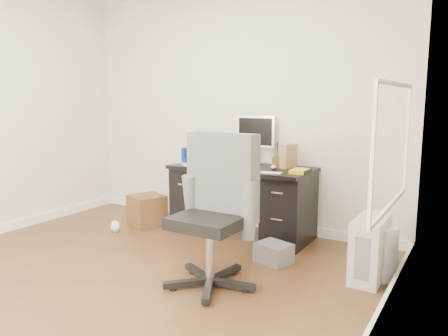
{
  "coord_description": "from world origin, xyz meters",
  "views": [
    {
      "loc": [
        2.48,
        -2.39,
        1.45
      ],
      "look_at": [
        0.35,
        1.2,
        0.8
      ],
      "focal_mm": 35.0,
      "sensor_mm": 36.0,
      "label": 1
    }
  ],
  "objects_px": {
    "lcd_monitor": "(256,139)",
    "pc_tower": "(370,249)",
    "desk": "(242,198)",
    "wicker_basket": "(147,210)",
    "keyboard": "(223,165)",
    "office_chair": "(210,212)"
  },
  "relations": [
    {
      "from": "lcd_monitor",
      "to": "pc_tower",
      "type": "relative_size",
      "value": 1.05
    },
    {
      "from": "pc_tower",
      "to": "desk",
      "type": "bearing_deg",
      "value": 160.68
    },
    {
      "from": "desk",
      "to": "wicker_basket",
      "type": "distance_m",
      "value": 1.16
    },
    {
      "from": "pc_tower",
      "to": "wicker_basket",
      "type": "xyz_separation_m",
      "value": [
        -2.57,
        0.26,
        -0.08
      ]
    },
    {
      "from": "lcd_monitor",
      "to": "keyboard",
      "type": "distance_m",
      "value": 0.48
    },
    {
      "from": "lcd_monitor",
      "to": "keyboard",
      "type": "relative_size",
      "value": 1.2
    },
    {
      "from": "wicker_basket",
      "to": "office_chair",
      "type": "bearing_deg",
      "value": -34.23
    },
    {
      "from": "desk",
      "to": "lcd_monitor",
      "type": "distance_m",
      "value": 0.67
    },
    {
      "from": "pc_tower",
      "to": "wicker_basket",
      "type": "bearing_deg",
      "value": 174.49
    },
    {
      "from": "desk",
      "to": "office_chair",
      "type": "bearing_deg",
      "value": -72.03
    },
    {
      "from": "desk",
      "to": "lcd_monitor",
      "type": "relative_size",
      "value": 2.78
    },
    {
      "from": "office_chair",
      "to": "pc_tower",
      "type": "height_order",
      "value": "office_chair"
    },
    {
      "from": "keyboard",
      "to": "pc_tower",
      "type": "distance_m",
      "value": 1.76
    },
    {
      "from": "wicker_basket",
      "to": "pc_tower",
      "type": "bearing_deg",
      "value": -5.72
    },
    {
      "from": "office_chair",
      "to": "wicker_basket",
      "type": "bearing_deg",
      "value": 146.6
    },
    {
      "from": "office_chair",
      "to": "wicker_basket",
      "type": "relative_size",
      "value": 3.35
    },
    {
      "from": "desk",
      "to": "keyboard",
      "type": "height_order",
      "value": "keyboard"
    },
    {
      "from": "pc_tower",
      "to": "wicker_basket",
      "type": "height_order",
      "value": "pc_tower"
    },
    {
      "from": "lcd_monitor",
      "to": "office_chair",
      "type": "xyz_separation_m",
      "value": [
        0.38,
        -1.54,
        -0.42
      ]
    },
    {
      "from": "desk",
      "to": "lcd_monitor",
      "type": "xyz_separation_m",
      "value": [
        0.04,
        0.24,
        0.62
      ]
    },
    {
      "from": "lcd_monitor",
      "to": "office_chair",
      "type": "bearing_deg",
      "value": -84.41
    },
    {
      "from": "lcd_monitor",
      "to": "office_chair",
      "type": "height_order",
      "value": "lcd_monitor"
    }
  ]
}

